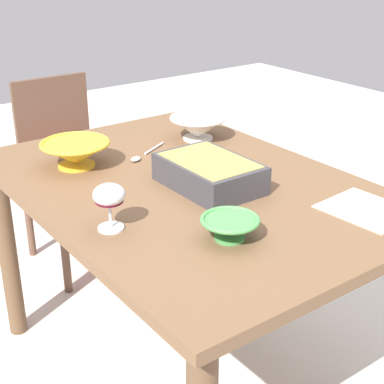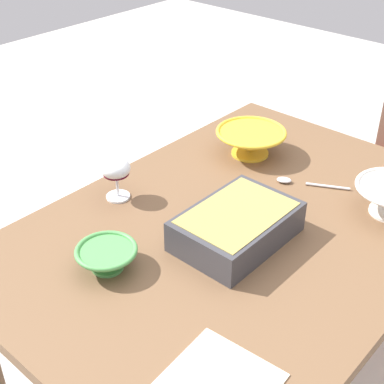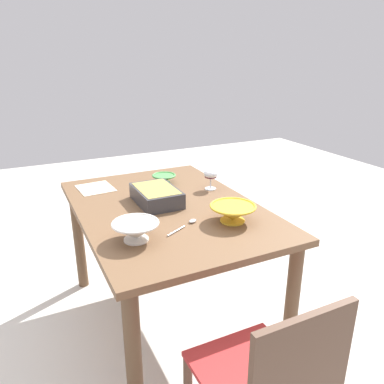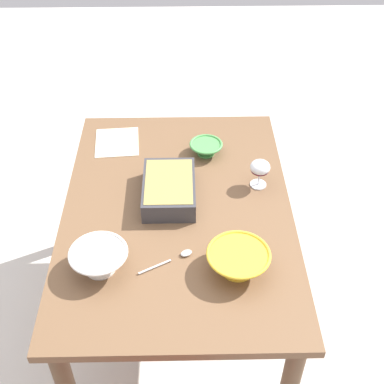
# 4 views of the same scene
# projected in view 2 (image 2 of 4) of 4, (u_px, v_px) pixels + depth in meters

# --- Properties ---
(dining_table) EXTENTS (1.34, 0.93, 0.75)m
(dining_table) POSITION_uv_depth(u_px,v_px,m) (240.00, 254.00, 1.56)
(dining_table) COLOR brown
(dining_table) RESTS_ON ground_plane
(wine_glass) EXTENTS (0.08, 0.08, 0.13)m
(wine_glass) POSITION_uv_depth(u_px,v_px,m) (116.00, 171.00, 1.57)
(wine_glass) COLOR white
(wine_glass) RESTS_ON dining_table
(casserole_dish) EXTENTS (0.31, 0.21, 0.09)m
(casserole_dish) POSITION_uv_depth(u_px,v_px,m) (237.00, 225.00, 1.42)
(casserole_dish) COLOR #38383D
(casserole_dish) RESTS_ON dining_table
(mixing_bowl) EXTENTS (0.15, 0.15, 0.06)m
(mixing_bowl) POSITION_uv_depth(u_px,v_px,m) (107.00, 257.00, 1.33)
(mixing_bowl) COLOR #4C994C
(mixing_bowl) RESTS_ON dining_table
(small_bowl) EXTENTS (0.23, 0.23, 0.09)m
(small_bowl) POSITION_uv_depth(u_px,v_px,m) (251.00, 141.00, 1.81)
(small_bowl) COLOR yellow
(small_bowl) RESTS_ON dining_table
(serving_spoon) EXTENTS (0.12, 0.20, 0.01)m
(serving_spoon) POSITION_uv_depth(u_px,v_px,m) (298.00, 182.00, 1.67)
(serving_spoon) COLOR silver
(serving_spoon) RESTS_ON dining_table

